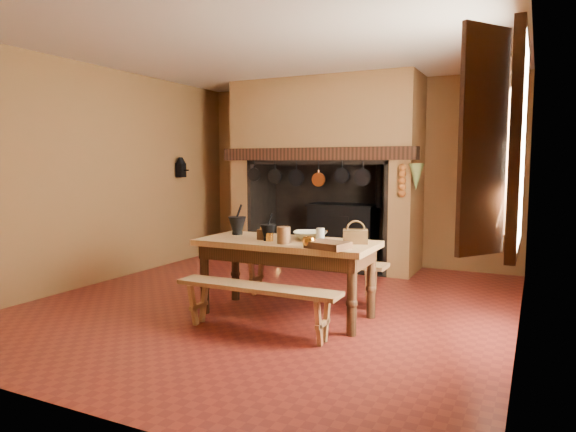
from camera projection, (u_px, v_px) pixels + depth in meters
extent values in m
plane|color=maroon|center=(272.00, 303.00, 5.71)|extent=(5.50, 5.50, 0.00)
plane|color=silver|center=(271.00, 45.00, 5.43)|extent=(5.50, 5.50, 0.00)
cube|color=brown|center=(353.00, 173.00, 8.03)|extent=(5.00, 0.02, 2.80)
cube|color=brown|center=(101.00, 175.00, 6.66)|extent=(0.02, 5.50, 2.80)
cube|color=brown|center=(524.00, 181.00, 4.48)|extent=(0.02, 5.50, 2.80)
cube|color=brown|center=(60.00, 188.00, 3.11)|extent=(5.00, 0.02, 2.80)
cube|color=brown|center=(253.00, 173.00, 8.30)|extent=(0.30, 0.90, 2.80)
cube|color=brown|center=(407.00, 174.00, 7.21)|extent=(0.30, 0.90, 2.80)
cube|color=brown|center=(325.00, 120.00, 7.68)|extent=(2.20, 0.90, 1.20)
cube|color=black|center=(315.00, 154.00, 7.37)|extent=(2.95, 0.22, 0.18)
cube|color=black|center=(334.00, 211.00, 8.19)|extent=(2.20, 0.06, 1.60)
cube|color=black|center=(324.00, 264.00, 7.90)|extent=(2.20, 0.90, 0.02)
cube|color=black|center=(343.00, 236.00, 7.88)|extent=(1.00, 0.50, 0.90)
cube|color=black|center=(343.00, 205.00, 7.81)|extent=(1.04, 0.54, 0.04)
cube|color=black|center=(337.00, 231.00, 7.64)|extent=(0.35, 0.02, 0.45)
cylinder|color=black|center=(379.00, 184.00, 7.56)|extent=(0.10, 0.10, 0.70)
cylinder|color=gold|center=(327.00, 231.00, 7.68)|extent=(0.03, 0.03, 0.03)
cylinder|color=gold|center=(346.00, 232.00, 7.55)|extent=(0.03, 0.03, 0.03)
cylinder|color=gold|center=(281.00, 255.00, 8.22)|extent=(0.40, 0.40, 0.20)
cylinder|color=gold|center=(276.00, 258.00, 7.97)|extent=(0.34, 0.34, 0.18)
cube|color=black|center=(273.00, 254.00, 8.39)|extent=(0.18, 0.18, 0.16)
cone|color=#535C2B|center=(416.00, 177.00, 6.66)|extent=(0.20, 0.20, 0.35)
cube|color=white|center=(522.00, 145.00, 4.10)|extent=(0.02, 1.00, 1.60)
cube|color=#3A2012|center=(523.00, 37.00, 4.03)|extent=(0.08, 1.16, 0.08)
cube|color=#3A2012|center=(513.00, 248.00, 4.20)|extent=(0.08, 1.16, 0.08)
cube|color=#3A2012|center=(483.00, 142.00, 3.59)|extent=(0.29, 0.39, 1.60)
cube|color=#3A2012|center=(497.00, 148.00, 4.81)|extent=(0.29, 0.39, 1.60)
cube|color=black|center=(181.00, 170.00, 8.01)|extent=(0.12, 0.12, 0.22)
cone|color=black|center=(181.00, 160.00, 7.99)|extent=(0.16, 0.16, 0.10)
cylinder|color=black|center=(186.00, 170.00, 7.97)|extent=(0.12, 0.02, 0.02)
cube|color=#AC884E|center=(287.00, 243.00, 5.19)|extent=(1.80, 0.80, 0.06)
cube|color=#3A2012|center=(287.00, 253.00, 5.20)|extent=(1.68, 0.68, 0.14)
cylinder|color=#3A2012|center=(205.00, 279.00, 5.31)|extent=(0.09, 0.09, 0.72)
cylinder|color=#3A2012|center=(352.00, 297.00, 4.61)|extent=(0.09, 0.09, 0.72)
cylinder|color=#3A2012|center=(235.00, 269.00, 5.84)|extent=(0.09, 0.09, 0.72)
cylinder|color=#3A2012|center=(371.00, 283.00, 5.14)|extent=(0.09, 0.09, 0.72)
cube|color=#AC884E|center=(257.00, 287.00, 4.66)|extent=(1.59, 0.28, 0.04)
cube|color=#AC884E|center=(311.00, 261.00, 5.76)|extent=(1.73, 0.30, 0.04)
cylinder|color=black|center=(237.00, 233.00, 5.60)|extent=(0.12, 0.12, 0.03)
cone|color=black|center=(237.00, 224.00, 5.59)|extent=(0.20, 0.20, 0.16)
cylinder|color=black|center=(239.00, 212.00, 5.56)|extent=(0.08, 0.04, 0.16)
cylinder|color=black|center=(268.00, 239.00, 5.16)|extent=(0.10, 0.10, 0.03)
cone|color=black|center=(268.00, 231.00, 5.15)|extent=(0.16, 0.16, 0.13)
cylinder|color=black|center=(270.00, 220.00, 5.13)|extent=(0.07, 0.03, 0.13)
cube|color=#3A2012|center=(264.00, 234.00, 5.23)|extent=(0.11, 0.11, 0.10)
cylinder|color=gold|center=(264.00, 228.00, 5.22)|extent=(0.08, 0.08, 0.03)
cylinder|color=black|center=(268.00, 225.00, 5.20)|extent=(0.09, 0.02, 0.03)
cylinder|color=gold|center=(269.00, 237.00, 5.13)|extent=(0.08, 0.08, 0.08)
cylinder|color=gold|center=(287.00, 232.00, 5.53)|extent=(0.09, 0.09, 0.08)
imported|color=#B9B28E|center=(310.00, 236.00, 5.22)|extent=(0.45, 0.45, 0.09)
cylinder|color=#55361F|center=(284.00, 235.00, 4.95)|extent=(0.16, 0.16, 0.16)
cylinder|color=beige|center=(320.00, 235.00, 5.00)|extent=(0.08, 0.08, 0.15)
cube|color=#442714|center=(355.00, 237.00, 4.98)|extent=(0.28, 0.24, 0.13)
torus|color=#442714|center=(356.00, 230.00, 4.97)|extent=(0.18, 0.08, 0.19)
cube|color=#3A2012|center=(328.00, 245.00, 4.68)|extent=(0.42, 0.34, 0.06)
imported|color=gold|center=(309.00, 242.00, 4.72)|extent=(0.15, 0.15, 0.10)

